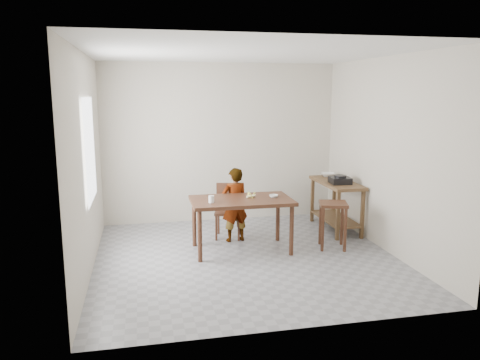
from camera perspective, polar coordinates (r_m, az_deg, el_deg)
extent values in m
cube|color=gray|center=(6.45, 0.75, -9.59)|extent=(4.00, 4.00, 0.04)
cube|color=white|center=(6.07, 0.81, 15.46)|extent=(4.00, 4.00, 0.04)
cube|color=beige|center=(8.08, -2.39, 4.53)|extent=(4.00, 0.04, 2.70)
cube|color=beige|center=(4.19, 6.87, -1.30)|extent=(4.00, 0.04, 2.70)
cube|color=beige|center=(6.00, -18.40, 1.85)|extent=(0.04, 4.00, 2.70)
cube|color=beige|center=(6.84, 17.54, 2.92)|extent=(0.04, 4.00, 2.70)
cube|color=white|center=(6.18, -17.82, 3.52)|extent=(0.02, 1.10, 1.30)
imported|color=white|center=(6.98, -0.66, -3.04)|extent=(0.45, 0.34, 1.12)
cylinder|color=silver|center=(6.30, -3.51, -2.34)|extent=(0.09, 0.09, 0.10)
imported|color=silver|center=(6.61, 4.11, -1.97)|extent=(0.14, 0.14, 0.04)
imported|color=silver|center=(8.09, 10.62, 0.64)|extent=(0.31, 0.31, 0.06)
cube|color=black|center=(7.50, 12.09, -0.04)|extent=(0.33, 0.33, 0.10)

